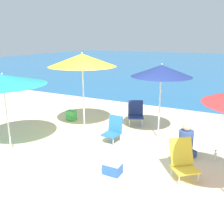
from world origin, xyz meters
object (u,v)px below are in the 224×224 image
object	(u,v)px
beach_umbrella_yellow	(82,60)
beach_umbrella_teal	(2,80)
person_seated_near	(186,143)
beach_chair_yellow	(183,159)
backpack_green	(71,115)
cooler_box	(113,167)
beach_chair_navy	(136,112)
beach_chair_blue	(113,129)
water_bottle	(215,156)
beach_umbrella_navy	(162,71)

from	to	relation	value
beach_umbrella_yellow	beach_umbrella_teal	bearing A→B (deg)	-115.83
beach_umbrella_teal	person_seated_near	world-z (taller)	beach_umbrella_teal
beach_umbrella_teal	beach_chair_yellow	size ratio (longest dim) A/B	2.67
backpack_green	cooler_box	size ratio (longest dim) A/B	0.90
beach_chair_yellow	beach_chair_navy	world-z (taller)	beach_chair_yellow
beach_umbrella_yellow	beach_chair_blue	bearing A→B (deg)	-17.27
water_bottle	beach_chair_yellow	bearing A→B (deg)	-116.85
water_bottle	beach_umbrella_yellow	bearing A→B (deg)	176.07
backpack_green	person_seated_near	bearing A→B (deg)	-13.90
beach_umbrella_teal	beach_chair_navy	size ratio (longest dim) A/B	2.73
beach_chair_yellow	beach_chair_blue	distance (m)	2.27
backpack_green	water_bottle	world-z (taller)	backpack_green
water_bottle	cooler_box	xyz separation A→B (m)	(-1.84, -1.62, 0.05)
beach_umbrella_navy	person_seated_near	size ratio (longest dim) A/B	2.40
beach_chair_navy	beach_chair_yellow	bearing A→B (deg)	-76.33
beach_umbrella_navy	beach_chair_yellow	world-z (taller)	beach_umbrella_navy
person_seated_near	beach_umbrella_teal	bearing A→B (deg)	-129.49
beach_chair_blue	backpack_green	size ratio (longest dim) A/B	2.13
beach_umbrella_yellow	backpack_green	size ratio (longest dim) A/B	7.01
beach_chair_navy	person_seated_near	world-z (taller)	person_seated_near
beach_umbrella_yellow	backpack_green	xyz separation A→B (m)	(-0.95, 0.62, -1.96)
beach_umbrella_yellow	water_bottle	distance (m)	4.30
beach_umbrella_teal	cooler_box	xyz separation A→B (m)	(2.91, 0.10, -1.63)
beach_chair_yellow	backpack_green	bearing A→B (deg)	116.74
beach_chair_yellow	beach_chair_blue	bearing A→B (deg)	116.91
beach_umbrella_navy	water_bottle	xyz separation A→B (m)	(1.61, -0.77, -1.79)
beach_umbrella_navy	beach_umbrella_teal	world-z (taller)	beach_umbrella_navy
beach_chair_yellow	person_seated_near	world-z (taller)	person_seated_near
beach_umbrella_teal	beach_umbrella_yellow	xyz separation A→B (m)	(0.96, 1.98, 0.35)
beach_chair_yellow	backpack_green	distance (m)	4.64
person_seated_near	cooler_box	xyz separation A→B (m)	(-1.17, -1.50, -0.20)
cooler_box	beach_umbrella_navy	bearing A→B (deg)	84.52
beach_umbrella_yellow	beach_chair_navy	size ratio (longest dim) A/B	3.07
backpack_green	cooler_box	distance (m)	3.83
beach_umbrella_teal	cooler_box	world-z (taller)	beach_umbrella_teal
beach_umbrella_navy	beach_umbrella_yellow	xyz separation A→B (m)	(-2.18, -0.51, 0.23)
water_bottle	beach_chair_navy	bearing A→B (deg)	149.65
beach_umbrella_teal	water_bottle	size ratio (longest dim) A/B	7.96
beach_chair_yellow	beach_umbrella_teal	bearing A→B (deg)	150.39
beach_chair_yellow	cooler_box	world-z (taller)	beach_chair_yellow
beach_chair_blue	water_bottle	world-z (taller)	beach_chair_blue
beach_chair_navy	water_bottle	bearing A→B (deg)	-55.66
beach_umbrella_teal	beach_chair_navy	xyz separation A→B (m)	(2.12, 3.26, -1.38)
beach_chair_yellow	person_seated_near	bearing A→B (deg)	59.80
beach_chair_navy	beach_umbrella_teal	bearing A→B (deg)	-148.39
beach_umbrella_navy	water_bottle	distance (m)	2.52
beach_chair_navy	water_bottle	size ratio (longest dim) A/B	2.92
water_bottle	beach_umbrella_teal	bearing A→B (deg)	-160.09
backpack_green	beach_umbrella_teal	bearing A→B (deg)	-90.09
beach_umbrella_yellow	beach_chair_yellow	distance (m)	3.92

